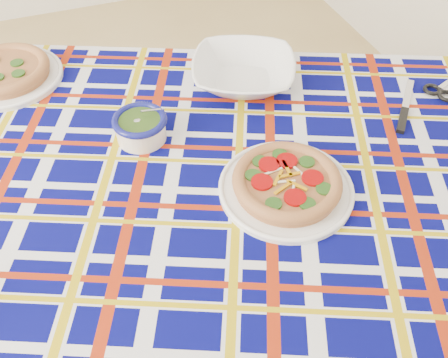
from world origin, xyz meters
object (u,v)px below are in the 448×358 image
object	(u,v)px
pesto_bowl	(140,126)
serving_bowl	(243,72)
dining_table	(206,199)
main_focaccia_plate	(287,182)

from	to	relation	value
pesto_bowl	serving_bowl	xyz separation A→B (m)	(0.32, 0.13, -0.00)
dining_table	pesto_bowl	xyz separation A→B (m)	(-0.10, 0.18, 0.12)
dining_table	main_focaccia_plate	xyz separation A→B (m)	(0.15, -0.11, 0.11)
main_focaccia_plate	pesto_bowl	size ratio (longest dim) A/B	2.32
main_focaccia_plate	pesto_bowl	distance (m)	0.38
serving_bowl	main_focaccia_plate	bearing A→B (deg)	-98.84
dining_table	main_focaccia_plate	bearing A→B (deg)	-11.56
dining_table	serving_bowl	bearing A→B (deg)	78.02
dining_table	serving_bowl	distance (m)	0.39
main_focaccia_plate	serving_bowl	size ratio (longest dim) A/B	1.09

